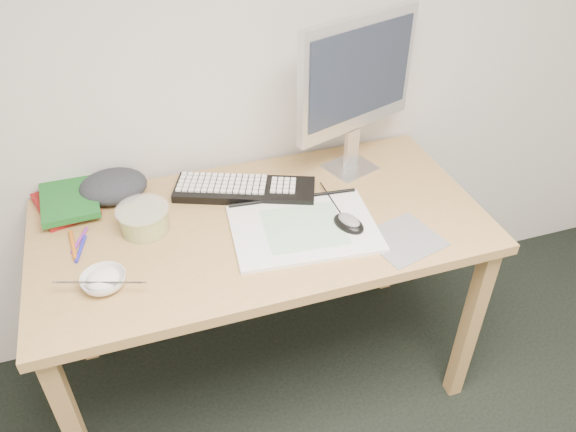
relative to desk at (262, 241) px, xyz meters
name	(u,v)px	position (x,y,z in m)	size (l,w,h in m)	color
desk	(262,241)	(0.00, 0.00, 0.00)	(1.40, 0.70, 0.75)	tan
mousepad	(404,240)	(0.38, -0.22, 0.08)	(0.21, 0.19, 0.00)	slate
sketchpad	(304,228)	(0.11, -0.08, 0.09)	(0.44, 0.31, 0.01)	white
keyboard	(245,190)	(-0.01, 0.17, 0.10)	(0.46, 0.15, 0.03)	black
monitor	(357,79)	(0.39, 0.20, 0.42)	(0.45, 0.19, 0.54)	silver
mouse	(349,221)	(0.25, -0.12, 0.11)	(0.07, 0.11, 0.04)	black
rice_bowl	(104,281)	(-0.48, -0.14, 0.10)	(0.12, 0.12, 0.04)	white
chopsticks	(100,283)	(-0.49, -0.17, 0.12)	(0.02, 0.02, 0.24)	#B4B4B7
fruit_tub	(144,219)	(-0.35, 0.07, 0.12)	(0.16, 0.16, 0.08)	#E3BE50
book_red	(66,204)	(-0.58, 0.27, 0.09)	(0.16, 0.22, 0.02)	maroon
book_green	(69,199)	(-0.56, 0.26, 0.11)	(0.17, 0.24, 0.02)	#175C1F
cloth_lump	(113,186)	(-0.42, 0.28, 0.12)	(0.18, 0.15, 0.08)	#23262A
pencil_pink	(257,214)	(0.00, 0.04, 0.09)	(0.01, 0.01, 0.19)	pink
pencil_tan	(258,222)	(-0.01, -0.01, 0.09)	(0.01, 0.01, 0.20)	tan
pencil_black	(275,198)	(0.08, 0.10, 0.09)	(0.01, 0.01, 0.17)	black
marker_blue	(81,249)	(-0.54, 0.03, 0.09)	(0.01, 0.01, 0.12)	#2222B8
marker_orange	(73,245)	(-0.56, 0.05, 0.09)	(0.01, 0.01, 0.14)	#C55F17
marker_purple	(80,240)	(-0.54, 0.07, 0.09)	(0.01, 0.01, 0.11)	#812792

